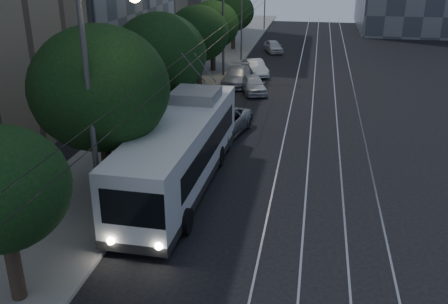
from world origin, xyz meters
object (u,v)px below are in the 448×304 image
(car_white_a, at_px, (253,84))
(car_white_d, at_px, (273,46))
(car_white_b, at_px, (237,76))
(car_white_c, at_px, (255,68))
(streetlamp_near, at_px, (99,89))
(pickup_silver, at_px, (220,124))
(trolleybus, at_px, (182,150))

(car_white_a, xyz_separation_m, car_white_d, (0.00, 16.12, -0.04))
(car_white_d, bearing_deg, car_white_b, -115.47)
(car_white_d, bearing_deg, car_white_c, -112.11)
(car_white_d, relative_size, streetlamp_near, 0.40)
(pickup_silver, distance_m, streetlamp_near, 11.90)
(car_white_a, distance_m, car_white_d, 16.12)
(car_white_b, relative_size, car_white_d, 1.30)
(pickup_silver, relative_size, car_white_b, 1.14)
(car_white_b, xyz_separation_m, car_white_d, (1.60, 13.91, -0.07))
(pickup_silver, distance_m, car_white_c, 15.27)
(car_white_b, xyz_separation_m, car_white_c, (1.01, 3.42, -0.03))
(trolleybus, relative_size, pickup_silver, 2.33)
(trolleybus, xyz_separation_m, car_white_c, (0.48, 21.82, -1.04))
(pickup_silver, height_order, car_white_b, pickup_silver)
(car_white_b, distance_m, car_white_c, 3.57)
(car_white_b, bearing_deg, pickup_silver, -85.34)
(car_white_b, distance_m, car_white_d, 14.00)
(trolleybus, distance_m, car_white_d, 32.34)
(car_white_b, relative_size, streetlamp_near, 0.52)
(streetlamp_near, bearing_deg, car_white_a, 82.44)
(car_white_a, bearing_deg, pickup_silver, -112.02)
(car_white_a, height_order, car_white_b, car_white_b)
(trolleybus, xyz_separation_m, pickup_silver, (0.43, 6.55, -0.95))
(trolleybus, height_order, pickup_silver, trolleybus)
(car_white_c, bearing_deg, car_white_d, 63.38)
(streetlamp_near, bearing_deg, car_white_b, 87.21)
(pickup_silver, xyz_separation_m, car_white_a, (0.64, 9.63, -0.08))
(car_white_c, distance_m, car_white_d, 10.50)
(car_white_d, distance_m, streetlamp_near, 36.91)
(car_white_c, bearing_deg, car_white_a, -107.49)
(trolleybus, height_order, car_white_b, trolleybus)
(car_white_c, distance_m, streetlamp_near, 26.52)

